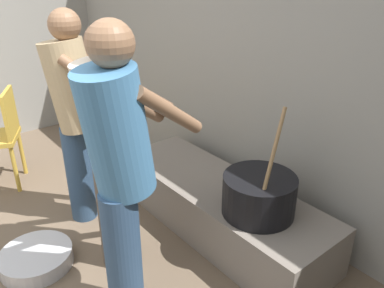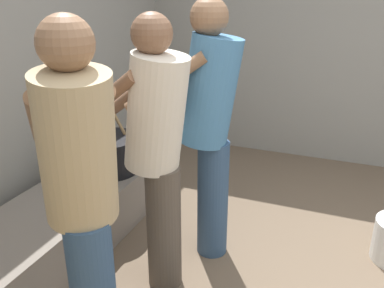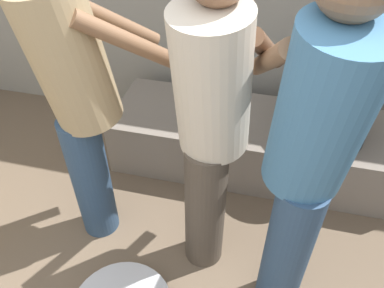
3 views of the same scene
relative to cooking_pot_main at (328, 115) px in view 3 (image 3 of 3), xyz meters
The scene contains 5 objects.
hearth_ledge 0.52m from the cooking_pot_main, behind, with size 1.82×0.60×0.38m, color slate.
cooking_pot_main is the anchor object (origin of this frame).
cook_in_tan_shirt 1.41m from the cooking_pot_main, 150.44° to the right, with size 0.70×0.68×1.59m.
cook_in_blue_shirt 0.98m from the cooking_pot_main, 101.77° to the right, with size 0.48×0.73×1.63m.
cook_in_cream_shirt 0.98m from the cooking_pot_main, 128.92° to the right, with size 0.45×0.71×1.57m.
Camera 3 is at (0.41, -0.09, 1.84)m, focal length 35.74 mm.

